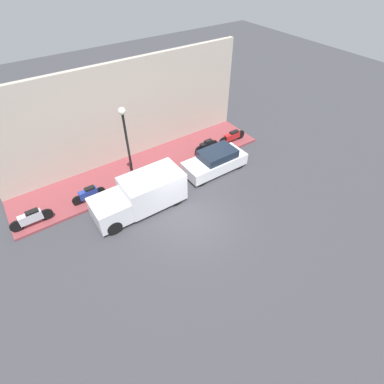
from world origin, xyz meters
TOP-DOWN VIEW (x-y plane):
  - ground_plane at (0.00, 0.00)m, footprint 60.00×60.00m
  - sidewalk at (5.24, 0.00)m, footprint 3.13×15.45m
  - building_facade at (6.96, 0.00)m, footprint 0.30×15.45m
  - parked_car at (2.70, -3.44)m, footprint 1.61×3.84m
  - delivery_van at (2.30, 1.72)m, footprint 1.85×4.77m
  - motorcycle_black at (4.39, -4.07)m, footprint 0.30×1.77m
  - motorcycle_red at (4.37, -6.17)m, footprint 0.30×2.15m
  - scooter_silver at (4.14, 6.69)m, footprint 0.30×2.01m
  - motorcycle_blue at (4.30, 3.78)m, footprint 0.30×1.81m
  - streetlamp at (3.95, 1.32)m, footprint 0.35×0.35m

SIDE VIEW (x-z plane):
  - ground_plane at x=0.00m, z-range 0.00..0.00m
  - sidewalk at x=5.24m, z-range 0.00..0.14m
  - motorcycle_blue at x=4.30m, z-range 0.16..0.97m
  - motorcycle_red at x=4.37m, z-range 0.18..0.96m
  - motorcycle_black at x=4.39m, z-range 0.17..1.00m
  - scooter_silver at x=4.14m, z-range 0.17..1.04m
  - parked_car at x=2.70m, z-range -0.02..1.34m
  - delivery_van at x=2.30m, z-range 0.03..1.84m
  - building_facade at x=6.96m, z-range 0.00..5.92m
  - streetlamp at x=3.95m, z-range 0.95..5.74m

